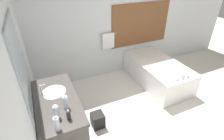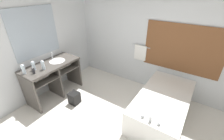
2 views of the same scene
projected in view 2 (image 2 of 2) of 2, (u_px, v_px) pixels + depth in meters
The scene contains 10 objects.
wall_back_with_blinds at pixel (155, 41), 3.66m from camera, with size 7.40×0.13×2.70m.
wall_left_with_mirror at pixel (14, 50), 3.12m from camera, with size 0.08×7.40×2.70m.
vanity_counter at pixel (53, 72), 3.68m from camera, with size 0.63×1.34×0.90m.
sink_faucet at pixel (52, 56), 3.73m from camera, with size 0.09×0.04×0.18m.
bathtub at pixel (163, 105), 3.17m from camera, with size 0.95×1.81×0.70m.
water_bottle_1 at pixel (43, 65), 3.27m from camera, with size 0.07×0.07×0.22m.
water_bottle_2 at pixel (23, 69), 3.11m from camera, with size 0.07×0.07×0.22m.
water_bottle_3 at pixel (34, 66), 3.25m from camera, with size 0.07×0.07×0.21m.
soap_dispenser at pixel (33, 71), 3.13m from camera, with size 0.05×0.05×0.16m.
waste_bin at pixel (74, 98), 3.63m from camera, with size 0.23×0.23×0.29m.
Camera 2 is at (1.08, -1.31, 2.52)m, focal length 24.00 mm.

